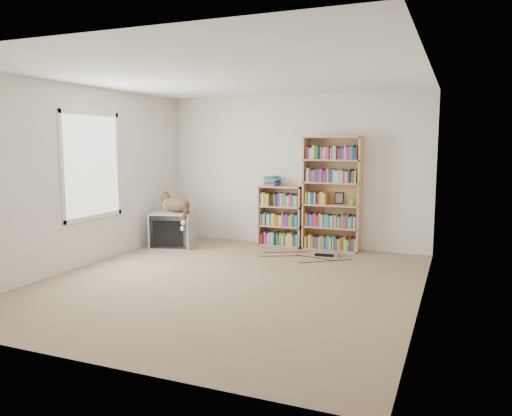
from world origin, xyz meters
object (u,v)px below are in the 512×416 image
at_px(cat, 178,207).
at_px(bookcase_short, 281,218).
at_px(bookcase_tall, 332,197).
at_px(dvd_player, 327,254).
at_px(crt_tv, 173,229).

distance_m(cat, bookcase_short, 1.73).
height_order(bookcase_tall, dvd_player, bookcase_tall).
distance_m(cat, dvd_player, 2.55).
height_order(crt_tv, bookcase_short, bookcase_short).
height_order(crt_tv, bookcase_tall, bookcase_tall).
height_order(bookcase_short, dvd_player, bookcase_short).
relative_size(cat, bookcase_tall, 0.37).
relative_size(cat, dvd_player, 1.98).
xyz_separation_m(crt_tv, bookcase_short, (1.64, 0.75, 0.18)).
bearing_deg(dvd_player, bookcase_tall, 92.26).
relative_size(crt_tv, cat, 1.18).
height_order(bookcase_tall, bookcase_short, bookcase_tall).
bearing_deg(bookcase_tall, bookcase_short, -179.90).
relative_size(bookcase_tall, dvd_player, 5.29).
xyz_separation_m(cat, bookcase_short, (1.55, 0.75, -0.21)).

